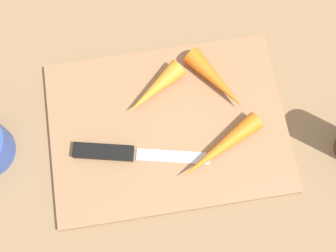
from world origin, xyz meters
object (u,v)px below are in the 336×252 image
(knife, at_px, (112,153))
(carrot_medium, at_px, (216,80))
(carrot_longest, at_px, (220,148))
(carrot_shortest, at_px, (155,89))
(cutting_board, at_px, (168,127))

(knife, relative_size, carrot_medium, 1.72)
(carrot_medium, bearing_deg, carrot_longest, -40.60)
(knife, bearing_deg, carrot_shortest, 61.13)
(cutting_board, xyz_separation_m, carrot_longest, (0.07, -0.05, 0.02))
(cutting_board, relative_size, carrot_medium, 3.10)
(carrot_longest, bearing_deg, knife, -36.20)
(cutting_board, bearing_deg, carrot_medium, 33.83)
(cutting_board, height_order, knife, knife)
(carrot_shortest, relative_size, carrot_longest, 0.72)
(cutting_board, xyz_separation_m, carrot_shortest, (-0.01, 0.06, 0.02))
(cutting_board, xyz_separation_m, knife, (-0.09, -0.03, 0.01))
(knife, distance_m, carrot_longest, 0.16)
(carrot_longest, distance_m, carrot_medium, 0.11)
(knife, xyz_separation_m, carrot_shortest, (0.08, 0.09, 0.01))
(cutting_board, distance_m, carrot_shortest, 0.06)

